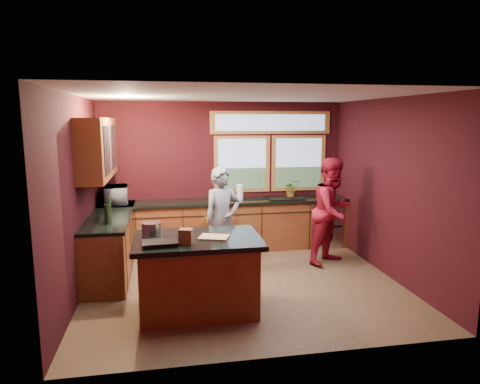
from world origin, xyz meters
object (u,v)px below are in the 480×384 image
object	(u,v)px
island	(198,274)
stock_pot	(152,229)
cutting_board	(214,237)
person_grey	(222,220)
person_red	(333,211)

from	to	relation	value
island	stock_pot	size ratio (longest dim) A/B	6.46
island	cutting_board	size ratio (longest dim) A/B	4.43
island	stock_pot	xyz separation A→B (m)	(-0.55, 0.15, 0.56)
person_grey	cutting_board	size ratio (longest dim) A/B	4.71
person_grey	person_red	size ratio (longest dim) A/B	0.93
person_red	island	bearing A→B (deg)	176.75
person_red	cutting_board	distance (m)	2.62
person_grey	stock_pot	world-z (taller)	person_grey
cutting_board	person_red	bearing A→B (deg)	34.75
person_red	stock_pot	world-z (taller)	person_red
island	person_grey	distance (m)	1.51
island	cutting_board	bearing A→B (deg)	-14.04
cutting_board	island	bearing A→B (deg)	165.96
stock_pot	cutting_board	bearing A→B (deg)	-14.93
person_grey	cutting_board	xyz separation A→B (m)	(-0.30, -1.43, 0.13)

